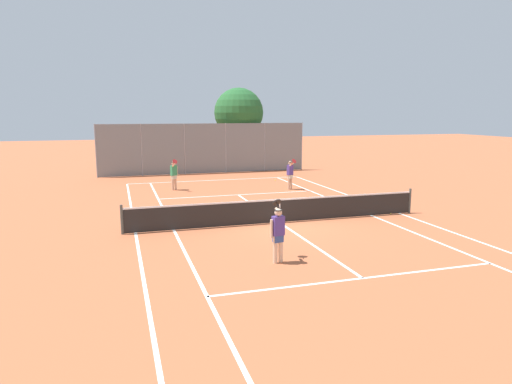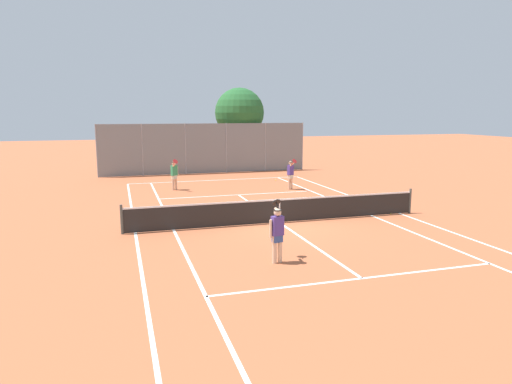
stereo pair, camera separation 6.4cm
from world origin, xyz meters
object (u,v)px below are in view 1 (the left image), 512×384
player_far_right (290,173)px  loose_tennis_ball_1 (390,214)px  tree_behind_left (239,114)px  tennis_net (280,210)px  loose_tennis_ball_0 (275,180)px  player_near_side (278,231)px  player_far_left (174,174)px

player_far_right → loose_tennis_ball_1: bearing=-76.2°
loose_tennis_ball_1 → tree_behind_left: tree_behind_left is taller
tennis_net → loose_tennis_ball_0: tennis_net is taller
player_far_right → loose_tennis_ball_0: size_ratio=26.88×
player_near_side → loose_tennis_ball_1: size_ratio=26.88×
player_far_right → loose_tennis_ball_0: 3.47m
player_far_left → tree_behind_left: tree_behind_left is taller
tennis_net → player_far_right: size_ratio=6.76×
player_far_left → tennis_net: bearing=-71.3°
player_far_right → tree_behind_left: (-0.29, 10.04, 3.25)m
player_near_side → tree_behind_left: size_ratio=0.29×
loose_tennis_ball_0 → player_far_right: bearing=-95.0°
player_far_right → player_near_side: bearing=-112.8°
tennis_net → player_far_right: 7.96m
tennis_net → player_far_right: bearing=65.8°
player_far_left → tree_behind_left: bearing=54.4°
loose_tennis_ball_1 → tennis_net: bearing=-179.8°
player_near_side → player_far_right: 12.79m
tennis_net → player_far_left: (-3.02, 8.92, 0.42)m
player_near_side → player_far_right: same height
player_far_right → loose_tennis_ball_1: player_far_right is taller
player_far_left → loose_tennis_ball_0: player_far_left is taller
player_near_side → loose_tennis_ball_0: size_ratio=26.88×
tree_behind_left → player_far_left: bearing=-125.6°
tennis_net → player_near_side: (-1.70, -4.54, 0.42)m
loose_tennis_ball_1 → player_near_side: bearing=-145.9°
player_far_left → tree_behind_left: 10.79m
player_near_side → loose_tennis_ball_0: bearing=70.9°
tennis_net → loose_tennis_ball_0: (3.55, 10.59, -0.48)m
tennis_net → loose_tennis_ball_1: bearing=0.2°
tennis_net → tree_behind_left: (2.97, 17.28, 3.67)m
player_far_left → loose_tennis_ball_0: 6.84m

